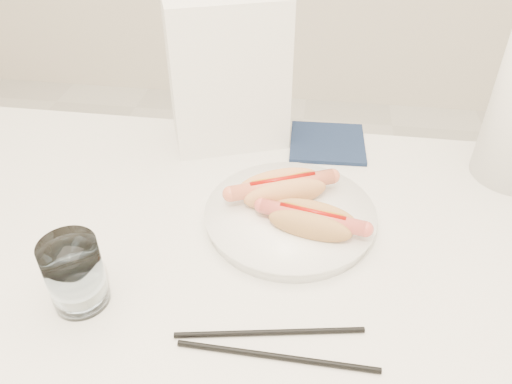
# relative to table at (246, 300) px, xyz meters

# --- Properties ---
(table) EXTENTS (1.20, 0.80, 0.75)m
(table) POSITION_rel_table_xyz_m (0.00, 0.00, 0.00)
(table) COLOR silver
(table) RESTS_ON ground
(plate) EXTENTS (0.28, 0.28, 0.02)m
(plate) POSITION_rel_table_xyz_m (0.05, 0.11, 0.07)
(plate) COLOR white
(plate) RESTS_ON table
(hotdog_left) EXTENTS (0.16, 0.11, 0.05)m
(hotdog_left) POSITION_rel_table_xyz_m (0.04, 0.14, 0.10)
(hotdog_left) COLOR #EA9D5D
(hotdog_left) RESTS_ON plate
(hotdog_right) EXTENTS (0.15, 0.08, 0.04)m
(hotdog_right) POSITION_rel_table_xyz_m (0.09, 0.08, 0.10)
(hotdog_right) COLOR tan
(hotdog_right) RESTS_ON plate
(water_glass) EXTENTS (0.07, 0.07, 0.10)m
(water_glass) POSITION_rel_table_xyz_m (-0.20, -0.08, 0.11)
(water_glass) COLOR white
(water_glass) RESTS_ON table
(chopstick_near) EXTENTS (0.23, 0.05, 0.01)m
(chopstick_near) POSITION_rel_table_xyz_m (0.05, -0.10, 0.06)
(chopstick_near) COLOR black
(chopstick_near) RESTS_ON table
(chopstick_far) EXTENTS (0.24, 0.01, 0.01)m
(chopstick_far) POSITION_rel_table_xyz_m (0.06, -0.13, 0.06)
(chopstick_far) COLOR black
(chopstick_far) RESTS_ON table
(napkin_box) EXTENTS (0.23, 0.18, 0.27)m
(napkin_box) POSITION_rel_table_xyz_m (-0.08, 0.34, 0.20)
(napkin_box) COLOR white
(napkin_box) RESTS_ON table
(navy_napkin) EXTENTS (0.15, 0.15, 0.01)m
(navy_napkin) POSITION_rel_table_xyz_m (0.10, 0.35, 0.06)
(navy_napkin) COLOR #121F3B
(navy_napkin) RESTS_ON table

